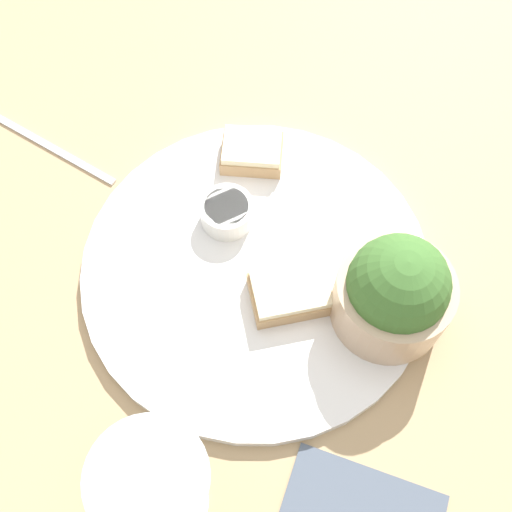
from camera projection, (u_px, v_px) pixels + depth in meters
name	position (u px, v px, depth m)	size (l,w,h in m)	color
ground_plane	(256.00, 271.00, 0.66)	(4.00, 4.00, 0.00)	tan
dinner_plate	(256.00, 268.00, 0.65)	(0.35, 0.35, 0.01)	white
salad_bowl	(395.00, 292.00, 0.58)	(0.11, 0.11, 0.11)	tan
sauce_ramekin	(227.00, 212.00, 0.66)	(0.05, 0.05, 0.03)	white
cheese_toast_near	(291.00, 293.00, 0.62)	(0.08, 0.06, 0.03)	tan
cheese_toast_far	(252.00, 151.00, 0.69)	(0.07, 0.06, 0.03)	tan
wine_glass	(156.00, 486.00, 0.46)	(0.08, 0.08, 0.16)	silver
fork	(47.00, 145.00, 0.73)	(0.16, 0.12, 0.01)	silver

